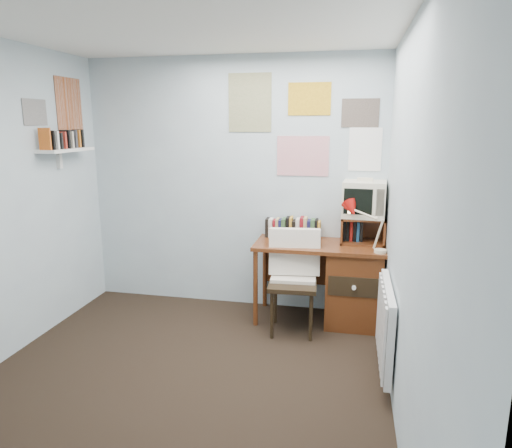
{
  "coord_description": "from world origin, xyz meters",
  "views": [
    {
      "loc": [
        1.16,
        -2.67,
        1.87
      ],
      "look_at": [
        0.41,
        0.94,
        1.04
      ],
      "focal_mm": 32.0,
      "sensor_mm": 36.0,
      "label": 1
    }
  ],
  "objects": [
    {
      "name": "radiator",
      "position": [
        1.46,
        0.55,
        0.42
      ],
      "size": [
        0.09,
        0.8,
        0.6
      ],
      "primitive_type": "cube",
      "color": "white",
      "rests_on": "right_wall"
    },
    {
      "name": "crt_tv",
      "position": [
        1.29,
        1.61,
        1.19
      ],
      "size": [
        0.41,
        0.38,
        0.36
      ],
      "primitive_type": "cube",
      "rotation": [
        0.0,
        0.0,
        -0.07
      ],
      "color": "beige",
      "rests_on": "tv_riser"
    },
    {
      "name": "desk",
      "position": [
        1.17,
        1.48,
        0.41
      ],
      "size": [
        1.2,
        0.55,
        0.76
      ],
      "color": "#623016",
      "rests_on": "ground"
    },
    {
      "name": "ground",
      "position": [
        0.0,
        0.0,
        0.0
      ],
      "size": [
        3.5,
        3.5,
        0.0
      ],
      "primitive_type": "plane",
      "color": "black",
      "rests_on": "ground"
    },
    {
      "name": "book_row",
      "position": [
        0.66,
        1.66,
        0.87
      ],
      "size": [
        0.6,
        0.14,
        0.22
      ],
      "primitive_type": "cube",
      "color": "#623016",
      "rests_on": "desk"
    },
    {
      "name": "wall_shelf",
      "position": [
        -1.4,
        1.1,
        1.62
      ],
      "size": [
        0.2,
        0.62,
        0.24
      ],
      "primitive_type": "cube",
      "color": "white",
      "rests_on": "left_wall"
    },
    {
      "name": "desk_chair",
      "position": [
        0.7,
        1.17,
        0.45
      ],
      "size": [
        0.49,
        0.47,
        0.9
      ],
      "primitive_type": "cube",
      "rotation": [
        0.0,
        0.0,
        0.06
      ],
      "color": "black",
      "rests_on": "ground"
    },
    {
      "name": "ceiling",
      "position": [
        0.0,
        0.0,
        2.5
      ],
      "size": [
        3.0,
        3.5,
        0.02
      ],
      "primitive_type": "cube",
      "color": "white",
      "rests_on": "back_wall"
    },
    {
      "name": "desk_lamp",
      "position": [
        1.44,
        1.28,
        0.95
      ],
      "size": [
        0.28,
        0.24,
        0.39
      ],
      "primitive_type": "cube",
      "rotation": [
        0.0,
        0.0,
        0.03
      ],
      "color": "#B1100B",
      "rests_on": "desk"
    },
    {
      "name": "posters_back",
      "position": [
        0.7,
        1.74,
        1.85
      ],
      "size": [
        1.2,
        0.01,
        0.9
      ],
      "primitive_type": "cube",
      "color": "white",
      "rests_on": "back_wall"
    },
    {
      "name": "tv_riser",
      "position": [
        1.29,
        1.59,
        0.89
      ],
      "size": [
        0.4,
        0.3,
        0.25
      ],
      "primitive_type": "cube",
      "color": "#623016",
      "rests_on": "desk"
    },
    {
      "name": "back_wall",
      "position": [
        0.0,
        1.75,
        1.25
      ],
      "size": [
        3.0,
        0.02,
        2.5
      ],
      "primitive_type": "cube",
      "color": "silver",
      "rests_on": "ground"
    },
    {
      "name": "right_wall",
      "position": [
        1.5,
        0.0,
        1.25
      ],
      "size": [
        0.02,
        3.5,
        2.5
      ],
      "primitive_type": "cube",
      "color": "silver",
      "rests_on": "ground"
    },
    {
      "name": "posters_left",
      "position": [
        -1.49,
        1.1,
        2.0
      ],
      "size": [
        0.01,
        0.7,
        0.6
      ],
      "primitive_type": "cube",
      "color": "white",
      "rests_on": "left_wall"
    }
  ]
}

